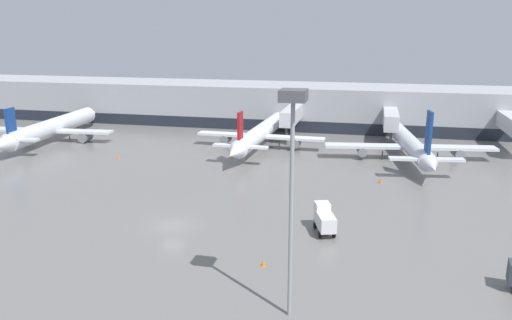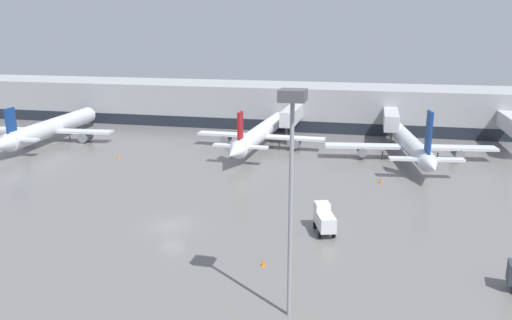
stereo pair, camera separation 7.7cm
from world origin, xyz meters
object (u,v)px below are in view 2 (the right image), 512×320
Objects in this scene: parked_jet_1 at (260,133)px; parked_jet_2 at (410,144)px; parked_jet_0 at (52,128)px; service_truck_3 at (324,218)px; traffic_cone_0 at (380,180)px; apron_light_mast_1 at (292,140)px; traffic_cone_3 at (263,263)px; traffic_cone_1 at (118,156)px.

parked_jet_2 is (25.81, -2.84, -0.05)m from parked_jet_1.
parked_jet_0 reaches higher than service_truck_3.
traffic_cone_0 is (-4.72, -14.48, -2.21)m from parked_jet_2.
traffic_cone_0 is (5.94, 19.35, -1.17)m from service_truck_3.
traffic_cone_0 is 0.05× the size of apron_light_mast_1.
parked_jet_2 is 35.49m from service_truck_3.
traffic_cone_3 is (-15.26, -42.82, -2.34)m from parked_jet_2.
parked_jet_1 reaches higher than traffic_cone_3.
parked_jet_0 is 1.12× the size of parked_jet_2.
traffic_cone_0 is 30.24m from traffic_cone_3.
apron_light_mast_1 reaches higher than service_truck_3.
parked_jet_1 is 56.01m from apron_light_mast_1.
apron_light_mast_1 is (-6.94, -35.78, 13.07)m from traffic_cone_0.
traffic_cone_1 is at bearing 123.25° from parked_jet_1.
traffic_cone_1 is (18.70, -9.38, -2.26)m from parked_jet_0.
parked_jet_1 is at bearing 31.18° from traffic_cone_1.
parked_jet_2 reaches higher than traffic_cone_1.
traffic_cone_0 is at bearing 154.00° from parked_jet_2.
parked_jet_0 is 8.30× the size of service_truck_3.
service_truck_3 is 0.26× the size of apron_light_mast_1.
apron_light_mast_1 is (-11.66, -50.26, 10.85)m from parked_jet_2.
service_truck_3 is at bearing 154.55° from parked_jet_2.
parked_jet_2 is at bearing 12.06° from traffic_cone_1.
traffic_cone_0 is (21.10, -17.32, -2.26)m from parked_jet_1.
apron_light_mast_1 is (14.15, -53.10, 10.81)m from parked_jet_1.
traffic_cone_0 is 1.19× the size of traffic_cone_1.
parked_jet_2 is 59.57× the size of traffic_cone_3.
parked_jet_2 is at bearing 76.94° from apron_light_mast_1.
traffic_cone_1 is at bearing 131.45° from apron_light_mast_1.
apron_light_mast_1 reaches higher than parked_jet_2.
apron_light_mast_1 is at bearing -163.01° from parked_jet_1.
parked_jet_1 is at bearing 75.76° from parked_jet_2.
parked_jet_1 is 25.05m from traffic_cone_1.
parked_jet_0 is 46.29× the size of traffic_cone_0.
service_truck_3 reaches higher than traffic_cone_3.
traffic_cone_3 is at bearing -110.40° from traffic_cone_0.
traffic_cone_0 is at bearing -5.92° from traffic_cone_1.
parked_jet_2 is 1.95× the size of apron_light_mast_1.
parked_jet_2 is 45.52m from traffic_cone_3.
parked_jet_1 is 46.93m from traffic_cone_3.
parked_jet_0 is at bearing 40.91° from service_truck_3.
traffic_cone_3 is 15.56m from apron_light_mast_1.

